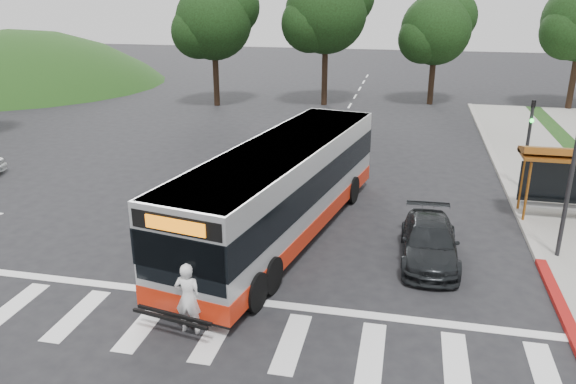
# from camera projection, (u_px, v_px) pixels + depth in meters

# --- Properties ---
(ground) EXTENTS (140.00, 140.00, 0.00)m
(ground) POSITION_uv_depth(u_px,v_px,m) (265.00, 251.00, 19.12)
(ground) COLOR black
(ground) RESTS_ON ground
(sidewalk_east) EXTENTS (4.00, 40.00, 0.12)m
(sidewalk_east) POSITION_uv_depth(u_px,v_px,m) (557.00, 194.00, 24.25)
(sidewalk_east) COLOR gray
(sidewalk_east) RESTS_ON ground
(curb_east) EXTENTS (0.30, 40.00, 0.15)m
(curb_east) POSITION_uv_depth(u_px,v_px,m) (508.00, 190.00, 24.64)
(curb_east) COLOR #9E9991
(curb_east) RESTS_ON ground
(curb_east_red) EXTENTS (0.32, 6.00, 0.15)m
(curb_east_red) POSITION_uv_depth(u_px,v_px,m) (562.00, 310.00, 15.45)
(curb_east_red) COLOR maroon
(curb_east_red) RESTS_ON ground
(hillside_nw) EXTENTS (44.00, 44.00, 10.00)m
(hillside_nw) POSITION_uv_depth(u_px,v_px,m) (17.00, 84.00, 53.10)
(hillside_nw) COLOR #143812
(hillside_nw) RESTS_ON ground
(crosswalk_ladder) EXTENTS (18.00, 2.60, 0.01)m
(crosswalk_ladder) POSITION_uv_depth(u_px,v_px,m) (216.00, 333.00, 14.52)
(crosswalk_ladder) COLOR silver
(crosswalk_ladder) RESTS_ON ground
(traffic_signal_ne_short) EXTENTS (0.18, 0.37, 4.00)m
(traffic_signal_ne_short) POSITION_uv_depth(u_px,v_px,m) (529.00, 135.00, 24.16)
(traffic_signal_ne_short) COLOR black
(traffic_signal_ne_short) RESTS_ON ground
(tree_north_a) EXTENTS (6.60, 6.15, 10.17)m
(tree_north_a) POSITION_uv_depth(u_px,v_px,m) (327.00, 11.00, 41.11)
(tree_north_a) COLOR black
(tree_north_a) RESTS_ON ground
(tree_north_b) EXTENTS (5.72, 5.33, 8.43)m
(tree_north_b) POSITION_uv_depth(u_px,v_px,m) (437.00, 28.00, 41.76)
(tree_north_b) COLOR black
(tree_north_b) RESTS_ON ground
(tree_north_c) EXTENTS (6.16, 5.74, 9.30)m
(tree_north_c) POSITION_uv_depth(u_px,v_px,m) (215.00, 20.00, 41.08)
(tree_north_c) COLOR black
(tree_north_c) RESTS_ON ground
(transit_bus) EXTENTS (5.21, 13.26, 3.35)m
(transit_bus) POSITION_uv_depth(u_px,v_px,m) (282.00, 191.00, 19.80)
(transit_bus) COLOR #B1B4B6
(transit_bus) RESTS_ON ground
(pedestrian) EXTENTS (0.72, 0.48, 1.96)m
(pedestrian) POSITION_uv_depth(u_px,v_px,m) (188.00, 298.00, 14.29)
(pedestrian) COLOR white
(pedestrian) RESTS_ON ground
(dark_sedan) EXTENTS (1.90, 4.46, 1.28)m
(dark_sedan) POSITION_uv_depth(u_px,v_px,m) (429.00, 242.00, 18.28)
(dark_sedan) COLOR black
(dark_sedan) RESTS_ON ground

